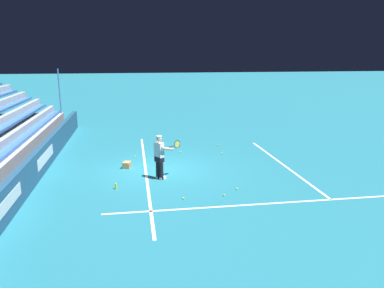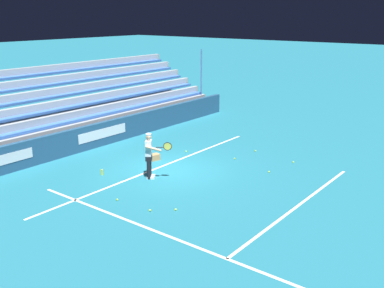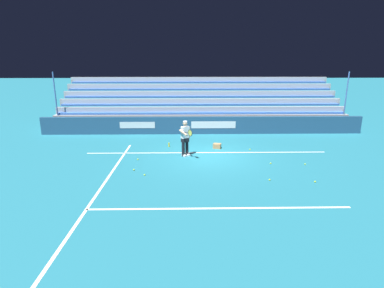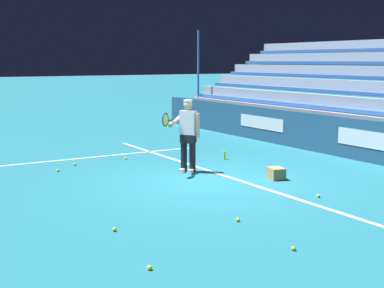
{
  "view_description": "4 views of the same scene",
  "coord_description": "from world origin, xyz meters",
  "views": [
    {
      "loc": [
        14.94,
        -0.94,
        4.76
      ],
      "look_at": [
        0.96,
        1.29,
        1.32
      ],
      "focal_mm": 35.0,
      "sensor_mm": 36.0,
      "label": 1
    },
    {
      "loc": [
        12.53,
        10.95,
        5.94
      ],
      "look_at": [
        -0.72,
        0.62,
        1.02
      ],
      "focal_mm": 42.0,
      "sensor_mm": 36.0,
      "label": 2
    },
    {
      "loc": [
        1.01,
        13.93,
        4.36
      ],
      "look_at": [
        0.76,
        0.51,
        0.73
      ],
      "focal_mm": 28.0,
      "sensor_mm": 36.0,
      "label": 3
    },
    {
      "loc": [
        -9.6,
        6.33,
        2.61
      ],
      "look_at": [
        -0.25,
        0.7,
        0.91
      ],
      "focal_mm": 50.0,
      "sensor_mm": 36.0,
      "label": 4
    }
  ],
  "objects": [
    {
      "name": "tennis_ball_on_baseline",
      "position": [
        -3.84,
        3.49,
        0.03
      ],
      "size": [
        0.07,
        0.07,
        0.07
      ],
      "primitive_type": "sphere",
      "color": "#CCE533",
      "rests_on": "ground"
    },
    {
      "name": "court_baseline_white",
      "position": [
        0.0,
        -0.5,
        0.0
      ],
      "size": [
        12.0,
        0.1,
        0.01
      ],
      "primitive_type": "cube",
      "color": "white",
      "rests_on": "ground"
    },
    {
      "name": "court_sideline_white",
      "position": [
        4.11,
        4.0,
        0.0
      ],
      "size": [
        0.1,
        12.0,
        0.01
      ],
      "primitive_type": "cube",
      "color": "white",
      "rests_on": "ground"
    },
    {
      "name": "tennis_ball_far_right",
      "position": [
        -2.75,
        1.32,
        0.03
      ],
      "size": [
        0.07,
        0.07,
        0.07
      ],
      "primitive_type": "sphere",
      "color": "#CCE533",
      "rests_on": "ground"
    },
    {
      "name": "court_service_line_white",
      "position": [
        0.0,
        5.5,
        0.0
      ],
      "size": [
        8.22,
        0.1,
        0.01
      ],
      "primitive_type": "cube",
      "color": "white",
      "rests_on": "ground"
    },
    {
      "name": "tennis_ball_toward_net",
      "position": [
        -2.28,
        -0.93,
        0.03
      ],
      "size": [
        0.07,
        0.07,
        0.07
      ],
      "primitive_type": "sphere",
      "color": "#CCE533",
      "rests_on": "ground"
    },
    {
      "name": "tennis_player",
      "position": [
        1.07,
        0.03,
        0.89
      ],
      "size": [
        0.62,
        1.05,
        1.71
      ],
      "color": "black",
      "rests_on": "ground"
    },
    {
      "name": "back_wall_sponsor_board",
      "position": [
        0.01,
        -4.69,
        0.55
      ],
      "size": [
        20.29,
        0.25,
        1.1
      ],
      "color": "navy",
      "rests_on": "ground"
    },
    {
      "name": "ball_box_cardboard",
      "position": [
        -0.6,
        -1.28,
        0.13
      ],
      "size": [
        0.47,
        0.4,
        0.26
      ],
      "primitive_type": "cube",
      "rotation": [
        0.0,
        0.0,
        -0.28
      ],
      "color": "#A87F51",
      "rests_on": "ground"
    },
    {
      "name": "tennis_ball_by_box",
      "position": [
        -4.24,
        1.46,
        0.03
      ],
      "size": [
        0.07,
        0.07,
        0.07
      ],
      "primitive_type": "sphere",
      "color": "#CCE533",
      "rests_on": "ground"
    },
    {
      "name": "bleacher_stand",
      "position": [
        0.0,
        -7.31,
        0.79
      ],
      "size": [
        19.27,
        4.0,
        3.85
      ],
      "color": "#9EA3A8",
      "rests_on": "ground"
    },
    {
      "name": "ground_plane",
      "position": [
        0.0,
        0.0,
        0.0
      ],
      "size": [
        160.0,
        160.0,
        0.0
      ],
      "primitive_type": "plane",
      "color": "#1E6B7F"
    },
    {
      "name": "tennis_ball_stray_back",
      "position": [
        3.29,
        0.62,
        0.03
      ],
      "size": [
        0.07,
        0.07,
        0.07
      ],
      "primitive_type": "sphere",
      "color": "#CCE533",
      "rests_on": "ground"
    },
    {
      "name": "water_bottle",
      "position": [
        1.96,
        -1.64,
        0.11
      ],
      "size": [
        0.07,
        0.07,
        0.22
      ],
      "primitive_type": "cylinder",
      "color": "yellow",
      "rests_on": "ground"
    },
    {
      "name": "tennis_ball_midcourt",
      "position": [
        -2.18,
        3.26,
        0.03
      ],
      "size": [
        0.07,
        0.07,
        0.07
      ],
      "primitive_type": "sphere",
      "color": "#CCE533",
      "rests_on": "ground"
    },
    {
      "name": "tennis_ball_far_left",
      "position": [
        2.7,
        2.64,
        0.03
      ],
      "size": [
        0.07,
        0.07,
        0.07
      ],
      "primitive_type": "sphere",
      "color": "#CCE533",
      "rests_on": "ground"
    },
    {
      "name": "tennis_ball_near_player",
      "position": [
        3.23,
        2.04,
        0.03
      ],
      "size": [
        0.07,
        0.07,
        0.07
      ],
      "primitive_type": "sphere",
      "color": "#CCE533",
      "rests_on": "ground"
    }
  ]
}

